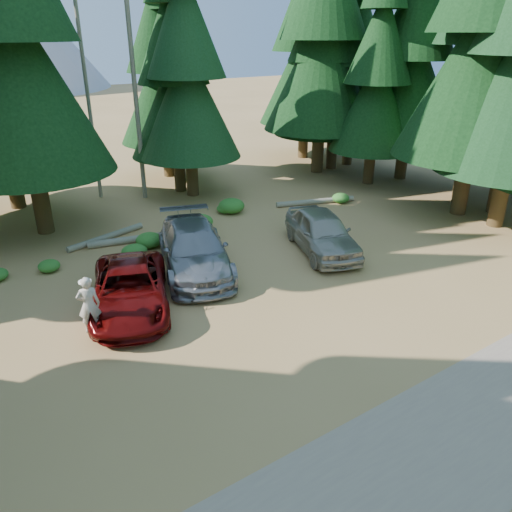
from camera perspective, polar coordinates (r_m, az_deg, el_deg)
The scene contains 20 objects.
ground at distance 16.55m, azimuth 4.34°, elevation -6.36°, with size 160.00×160.00×0.00m, color #AA8148.
gravel_strip at distance 13.11m, azimuth 23.00°, elevation -17.93°, with size 26.00×3.50×0.01m, color gray.
forest_belt_north at distance 28.84m, azimuth -14.40°, elevation 6.50°, with size 36.00×7.00×22.00m, color black, non-canonical shape.
forest_belt_east at distance 29.95m, azimuth 23.48°, elevation 5.88°, with size 6.00×22.00×22.00m, color black, non-canonical shape.
snag_front at distance 27.50m, azimuth -13.72°, elevation 18.56°, with size 0.24×0.24×12.00m, color gray.
snag_back at distance 28.39m, azimuth -18.56°, elevation 16.14°, with size 0.20×0.20×10.00m, color gray.
red_pickup at distance 16.82m, azimuth -14.22°, elevation -3.74°, with size 2.40×5.22×1.45m, color #5F0808.
silver_minivan_center at distance 19.14m, azimuth -7.08°, elevation 0.81°, with size 2.41×5.92×1.72m, color gray.
silver_minivan_right at distance 20.84m, azimuth 7.54°, elevation 2.74°, with size 2.00×4.98×1.70m, color #AFAA9B.
frisbee_player at distance 15.09m, azimuth -18.57°, elevation -5.27°, with size 0.73×0.58×1.75m.
log_left at distance 23.02m, azimuth -16.74°, elevation 2.09°, with size 0.27×0.27×3.80m, color gray.
log_mid at distance 22.40m, azimuth -14.03°, elevation 1.85°, with size 0.31×0.31×3.71m, color gray.
log_right at distance 26.99m, azimuth 6.82°, elevation 6.20°, with size 0.28×0.28×4.36m, color gray.
shrub_far_left at distance 20.68m, azimuth -22.58°, elevation -1.05°, with size 0.81×0.81×0.45m, color #307122.
shrub_left at distance 20.75m, azimuth -13.72°, elevation 0.48°, with size 1.06×1.06×0.58m, color #307122.
shrub_center_left at distance 21.74m, azimuth -12.13°, elevation 1.79°, with size 1.12×1.12×0.62m, color #307122.
shrub_center_right at distance 25.45m, azimuth -3.56°, elevation 5.44°, with size 0.85×0.85×0.47m, color #307122.
shrub_right at distance 23.49m, azimuth -6.35°, elevation 3.93°, with size 1.16×1.16×0.64m, color #307122.
shrub_far_right at distance 25.44m, azimuth -2.82°, elevation 5.75°, with size 1.32×1.32×0.72m, color #307122.
shrub_edge_east at distance 27.38m, azimuth 9.66°, elevation 6.55°, with size 0.93×0.93×0.51m, color #307122.
Camera 1 is at (-8.97, -11.10, 8.39)m, focal length 35.00 mm.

